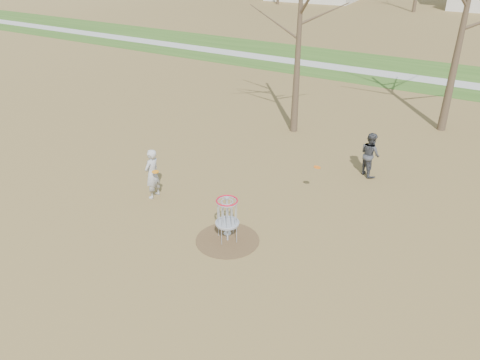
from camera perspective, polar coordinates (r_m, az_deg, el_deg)
name	(u,v)px	position (r m, az deg, el deg)	size (l,w,h in m)	color
ground	(228,240)	(13.23, -1.53, -7.34)	(160.00, 160.00, 0.00)	brown
green_band	(409,73)	(31.59, 19.96, 12.15)	(160.00, 8.00, 0.01)	#2D5119
footpath	(405,77)	(30.63, 19.52, 11.79)	(160.00, 1.50, 0.01)	#9E9E99
dirt_circle	(228,240)	(13.23, -1.53, -7.32)	(1.80, 1.80, 0.01)	#47331E
player_standing	(152,174)	(15.18, -10.65, 0.75)	(0.61, 0.40, 1.67)	#ABABAB
player_throwing	(370,154)	(17.00, 15.57, 3.04)	(0.77, 0.60, 1.59)	#38393E
disc_grounded	(227,233)	(13.48, -1.55, -6.51)	(0.22, 0.22, 0.02)	silver
discs_in_play	(240,169)	(14.61, 0.05, 1.31)	(4.47, 2.99, 0.12)	#EF600C
disc_golf_basket	(227,212)	(12.73, -1.58, -3.97)	(0.64, 0.64, 1.35)	#9EA3AD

